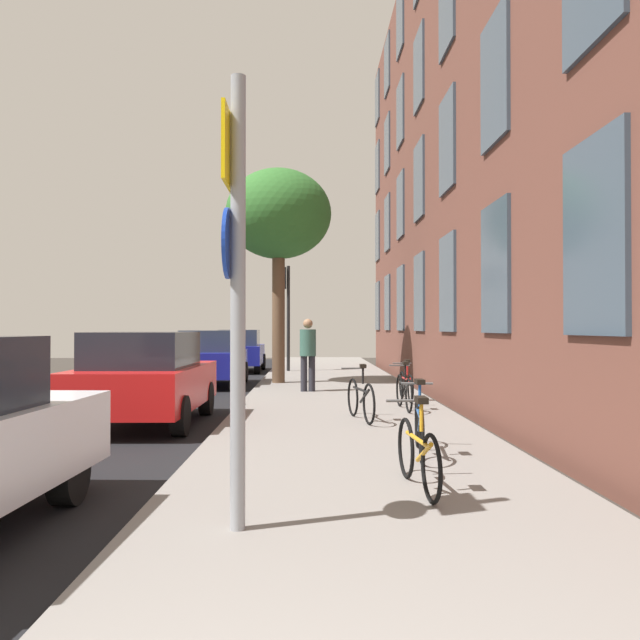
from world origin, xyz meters
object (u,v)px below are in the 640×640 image
at_px(car_2, 211,358).
at_px(sign_post, 235,271).
at_px(car_1, 145,377).
at_px(car_3, 240,350).
at_px(bicycle_1, 419,425).
at_px(bicycle_2, 361,398).
at_px(bicycle_0, 418,453).
at_px(traffic_light, 286,299).
at_px(bicycle_3, 404,391).
at_px(tree_near, 279,216).
at_px(bicycle_4, 406,385).
at_px(pedestrian_0, 308,350).

bearing_deg(car_2, sign_post, -80.66).
bearing_deg(car_1, car_3, 89.30).
distance_m(bicycle_1, bicycle_2, 3.05).
height_order(bicycle_0, car_1, car_1).
xyz_separation_m(traffic_light, car_1, (-1.98, -12.58, -1.92)).
distance_m(bicycle_0, bicycle_3, 6.27).
height_order(tree_near, car_3, tree_near).
relative_size(bicycle_2, bicycle_4, 1.04).
bearing_deg(sign_post, pedestrian_0, 87.19).
distance_m(bicycle_3, car_3, 13.39).
height_order(car_2, car_3, same).
bearing_deg(bicycle_0, bicycle_4, 82.33).
bearing_deg(car_1, sign_post, -69.95).
bearing_deg(bicycle_2, traffic_light, 97.80).
xyz_separation_m(bicycle_1, bicycle_4, (0.74, 6.04, -0.03)).
bearing_deg(car_2, bicycle_3, -53.73).
distance_m(tree_near, car_2, 4.55).
relative_size(bicycle_1, car_3, 0.44).
height_order(bicycle_0, bicycle_2, bicycle_2).
bearing_deg(car_1, bicycle_0, -52.08).
bearing_deg(tree_near, bicycle_3, -66.37).
xyz_separation_m(bicycle_0, bicycle_2, (-0.18, 4.77, 0.02)).
height_order(bicycle_0, bicycle_3, bicycle_3).
distance_m(traffic_light, bicycle_1, 16.17).
bearing_deg(bicycle_4, bicycle_3, -99.89).
bearing_deg(car_2, tree_near, -4.18).
bearing_deg(bicycle_3, car_2, 126.27).
relative_size(bicycle_2, car_1, 0.44).
distance_m(bicycle_0, car_1, 6.38).
relative_size(bicycle_4, car_1, 0.42).
bearing_deg(sign_post, tree_near, 91.33).
xyz_separation_m(car_1, car_2, (0.00, 7.58, -0.00)).
bearing_deg(pedestrian_0, sign_post, -92.81).
xyz_separation_m(tree_near, car_3, (-1.79, 6.35, -4.11)).
relative_size(bicycle_0, car_1, 0.41).
height_order(tree_near, pedestrian_0, tree_near).
bearing_deg(tree_near, bicycle_2, -77.00).
relative_size(sign_post, tree_near, 0.58).
distance_m(bicycle_4, car_3, 12.02).
bearing_deg(sign_post, traffic_light, 90.91).
relative_size(bicycle_2, bicycle_3, 1.04).
bearing_deg(car_3, traffic_light, -33.71).
distance_m(sign_post, pedestrian_0, 11.13).
distance_m(bicycle_4, pedestrian_0, 3.06).
distance_m(bicycle_2, car_1, 3.76).
bearing_deg(car_2, bicycle_4, -44.09).
height_order(bicycle_3, bicycle_4, bicycle_3).
bearing_deg(tree_near, bicycle_0, -81.07).
height_order(bicycle_0, bicycle_1, bicycle_1).
bearing_deg(bicycle_2, pedestrian_0, 100.19).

